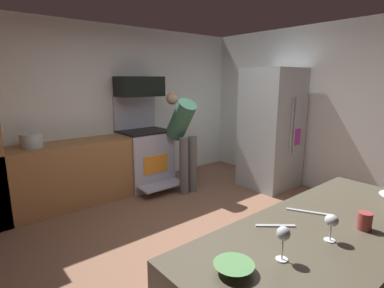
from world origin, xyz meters
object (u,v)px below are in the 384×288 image
at_px(refrigerator, 271,129).
at_px(wine_glass_mid, 331,222).
at_px(oven_range, 145,157).
at_px(person_cook, 183,134).
at_px(microwave, 140,86).
at_px(wine_glass_near, 283,235).
at_px(mug_coffee, 365,221).
at_px(mixing_bowl_small, 234,268).
at_px(stock_pot, 31,141).

relative_size(refrigerator, wine_glass_mid, 12.60).
bearing_deg(oven_range, wine_glass_mid, -104.98).
bearing_deg(person_cook, microwave, 119.15).
distance_m(refrigerator, wine_glass_mid, 3.41).
distance_m(person_cook, wine_glass_near, 3.37).
distance_m(person_cook, mug_coffee, 3.22).
xyz_separation_m(person_cook, wine_glass_near, (-1.67, -2.92, 0.10)).
xyz_separation_m(oven_range, wine_glass_near, (-1.31, -3.49, 0.52)).
height_order(microwave, mixing_bowl_small, microwave).
bearing_deg(refrigerator, mug_coffee, -134.78).
height_order(wine_glass_near, mug_coffee, wine_glass_near).
relative_size(person_cook, wine_glass_mid, 10.19).
relative_size(refrigerator, mixing_bowl_small, 10.21).
relative_size(refrigerator, mug_coffee, 18.63).
height_order(oven_range, wine_glass_mid, oven_range).
xyz_separation_m(mixing_bowl_small, stock_pot, (-0.10, 3.41, 0.07)).
bearing_deg(person_cook, mug_coffee, -108.66).
bearing_deg(microwave, wine_glass_near, -110.05).
height_order(refrigerator, mug_coffee, refrigerator).
height_order(oven_range, refrigerator, refrigerator).
relative_size(person_cook, mug_coffee, 15.06).
xyz_separation_m(oven_range, wine_glass_mid, (-0.95, -3.55, 0.50)).
relative_size(person_cook, stock_pot, 5.86).
distance_m(mixing_bowl_small, mug_coffee, 0.92).
bearing_deg(mixing_bowl_small, mug_coffee, -13.54).
xyz_separation_m(wine_glass_near, stock_pot, (-0.35, 3.50, -0.04)).
distance_m(person_cook, stock_pot, 2.11).
xyz_separation_m(refrigerator, wine_glass_near, (-2.93, -2.17, 0.06)).
bearing_deg(mixing_bowl_small, refrigerator, 33.32).
distance_m(microwave, refrigerator, 2.25).
xyz_separation_m(wine_glass_near, wine_glass_mid, (0.36, -0.06, -0.02)).
bearing_deg(stock_pot, oven_range, -0.44).
distance_m(person_cook, mixing_bowl_small, 3.43).
bearing_deg(person_cook, stock_pot, 164.16).
bearing_deg(stock_pot, wine_glass_mid, -78.70).
bearing_deg(stock_pot, mixing_bowl_small, -88.28).
distance_m(oven_range, wine_glass_mid, 3.71).
xyz_separation_m(mixing_bowl_small, mug_coffee, (0.89, -0.21, 0.03)).
distance_m(refrigerator, stock_pot, 3.54).
xyz_separation_m(wine_glass_near, mug_coffee, (0.64, -0.13, -0.08)).
height_order(microwave, stock_pot, microwave).
bearing_deg(refrigerator, wine_glass_near, -143.39).
bearing_deg(wine_glass_near, mug_coffee, -11.47).
height_order(oven_range, person_cook, person_cook).
bearing_deg(wine_glass_near, stock_pot, 95.79).
bearing_deg(oven_range, mixing_bowl_small, -114.62).
relative_size(person_cook, mixing_bowl_small, 8.25).
distance_m(wine_glass_near, wine_glass_mid, 0.36).
relative_size(wine_glass_near, stock_pot, 0.66).
relative_size(microwave, mug_coffee, 7.10).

